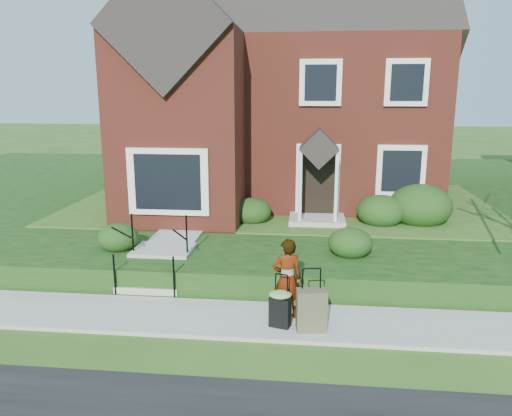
# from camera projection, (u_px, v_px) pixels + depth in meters

# --- Properties ---
(ground) EXTENTS (120.00, 120.00, 0.00)m
(ground) POSITION_uv_depth(u_px,v_px,m) (257.00, 322.00, 9.62)
(ground) COLOR #2D5119
(ground) RESTS_ON ground
(sidewalk) EXTENTS (60.00, 1.60, 0.08)m
(sidewalk) POSITION_uv_depth(u_px,v_px,m) (257.00, 320.00, 9.61)
(sidewalk) COLOR #9E9B93
(sidewalk) RESTS_ON ground
(terrace) EXTENTS (44.00, 20.00, 0.60)m
(terrace) POSITION_uv_depth(u_px,v_px,m) (386.00, 197.00, 19.69)
(terrace) COLOR #13330E
(terrace) RESTS_ON ground
(walkway) EXTENTS (1.20, 6.00, 0.06)m
(walkway) POSITION_uv_depth(u_px,v_px,m) (190.00, 222.00, 14.58)
(walkway) COLOR #9E9B93
(walkway) RESTS_ON terrace
(main_house) EXTENTS (10.40, 10.20, 9.40)m
(main_house) POSITION_uv_depth(u_px,v_px,m) (279.00, 66.00, 17.76)
(main_house) COLOR maroon
(main_house) RESTS_ON terrace
(front_steps) EXTENTS (1.40, 2.02, 1.50)m
(front_steps) POSITION_uv_depth(u_px,v_px,m) (158.00, 263.00, 11.56)
(front_steps) COLOR #9E9B93
(front_steps) RESTS_ON ground
(foundation_shrubs) EXTENTS (9.88, 4.76, 1.28)m
(foundation_shrubs) POSITION_uv_depth(u_px,v_px,m) (313.00, 207.00, 14.27)
(foundation_shrubs) COLOR #183811
(foundation_shrubs) RESTS_ON terrace
(woman) EXTENTS (0.65, 0.51, 1.58)m
(woman) POSITION_uv_depth(u_px,v_px,m) (287.00, 279.00, 9.48)
(woman) COLOR #999999
(woman) RESTS_ON sidewalk
(suitcase_black) EXTENTS (0.50, 0.45, 1.02)m
(suitcase_black) POSITION_uv_depth(u_px,v_px,m) (280.00, 307.00, 9.19)
(suitcase_black) COLOR black
(suitcase_black) RESTS_ON sidewalk
(suitcase_olive) EXTENTS (0.58, 0.38, 1.17)m
(suitcase_olive) POSITION_uv_depth(u_px,v_px,m) (311.00, 310.00, 9.04)
(suitcase_olive) COLOR #504F35
(suitcase_olive) RESTS_ON sidewalk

